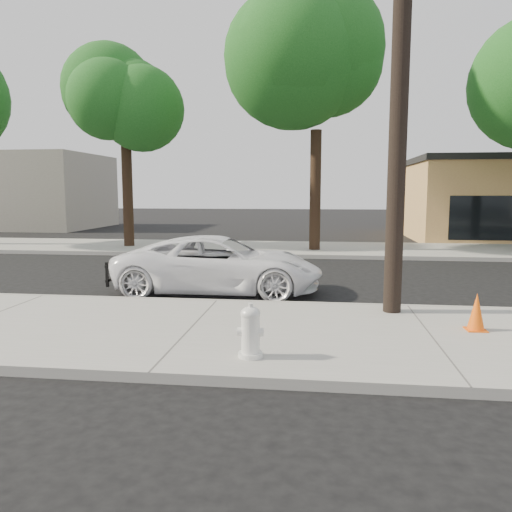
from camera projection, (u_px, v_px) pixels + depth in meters
name	position (u px, v px, depth m)	size (l,w,h in m)	color
ground	(234.00, 288.00, 12.86)	(120.00, 120.00, 0.00)	black
near_sidewalk	(192.00, 331.00, 8.62)	(90.00, 4.40, 0.15)	gray
far_sidewalk	(267.00, 248.00, 21.22)	(90.00, 5.00, 0.15)	gray
curb_near	(217.00, 303.00, 10.79)	(90.00, 0.12, 0.16)	#9E9B93
utility_pole	(400.00, 70.00, 9.16)	(1.40, 0.34, 9.00)	black
tree_b	(128.00, 103.00, 20.73)	(4.34, 4.20, 8.45)	black
tree_c	(323.00, 76.00, 19.22)	(4.96, 4.80, 9.55)	black
police_cruiser	(220.00, 264.00, 12.25)	(2.32, 5.03, 1.40)	white
fire_hydrant	(251.00, 333.00, 7.02)	(0.38, 0.35, 0.73)	silver
traffic_cone	(476.00, 312.00, 8.38)	(0.34, 0.34, 0.64)	#FE5E0D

